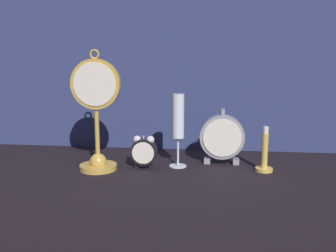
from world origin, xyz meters
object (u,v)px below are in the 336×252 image
at_px(brass_candlestick, 265,157).
at_px(mantel_clock_silver, 222,137).
at_px(champagne_flute, 178,122).
at_px(alarm_clock_twin_bell, 144,151).
at_px(pocket_watch_on_stand, 97,119).

bearing_deg(brass_candlestick, mantel_clock_silver, 152.20).
bearing_deg(champagne_flute, brass_candlestick, -4.13).
height_order(mantel_clock_silver, brass_candlestick, mantel_clock_silver).
distance_m(alarm_clock_twin_bell, brass_candlestick, 0.37).
height_order(pocket_watch_on_stand, mantel_clock_silver, pocket_watch_on_stand).
bearing_deg(champagne_flute, alarm_clock_twin_bell, -161.75).
distance_m(mantel_clock_silver, champagne_flute, 0.16).
bearing_deg(mantel_clock_silver, champagne_flute, -160.94).
height_order(pocket_watch_on_stand, champagne_flute, pocket_watch_on_stand).
relative_size(alarm_clock_twin_bell, mantel_clock_silver, 0.58).
xyz_separation_m(mantel_clock_silver, brass_candlestick, (0.13, -0.07, -0.04)).
bearing_deg(pocket_watch_on_stand, mantel_clock_silver, 16.08).
bearing_deg(brass_candlestick, pocket_watch_on_stand, -175.20).
xyz_separation_m(alarm_clock_twin_bell, brass_candlestick, (0.37, 0.02, -0.01)).
distance_m(pocket_watch_on_stand, mantel_clock_silver, 0.41).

